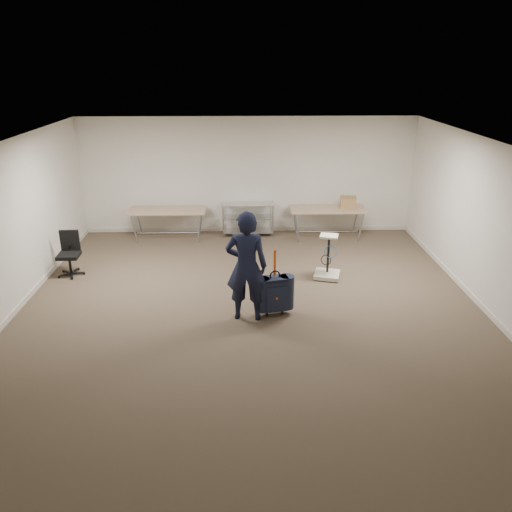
{
  "coord_description": "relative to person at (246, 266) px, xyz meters",
  "views": [
    {
      "loc": [
        -0.11,
        -7.41,
        4.03
      ],
      "look_at": [
        0.09,
        0.3,
        0.97
      ],
      "focal_mm": 35.0,
      "sensor_mm": 36.0,
      "label": 1
    }
  ],
  "objects": [
    {
      "name": "ground",
      "position": [
        0.07,
        0.03,
        -0.93
      ],
      "size": [
        9.0,
        9.0,
        0.0
      ],
      "primitive_type": "plane",
      "color": "#4C3D2E",
      "rests_on": "ground"
    },
    {
      "name": "room_shell",
      "position": [
        0.07,
        1.42,
        -0.88
      ],
      "size": [
        8.0,
        9.0,
        9.0
      ],
      "color": "white",
      "rests_on": "ground"
    },
    {
      "name": "folding_table_left",
      "position": [
        -1.83,
        3.98,
        -0.25
      ],
      "size": [
        1.8,
        0.75,
        0.73
      ],
      "color": "tan",
      "rests_on": "ground"
    },
    {
      "name": "folding_table_right",
      "position": [
        1.97,
        3.98,
        -0.25
      ],
      "size": [
        1.8,
        0.75,
        0.73
      ],
      "color": "tan",
      "rests_on": "ground"
    },
    {
      "name": "wire_shelf",
      "position": [
        0.07,
        4.23,
        -0.49
      ],
      "size": [
        1.22,
        0.47,
        0.8
      ],
      "color": "silver",
      "rests_on": "ground"
    },
    {
      "name": "person",
      "position": [
        0.0,
        0.0,
        0.0
      ],
      "size": [
        0.71,
        0.5,
        1.85
      ],
      "primitive_type": "imported",
      "rotation": [
        0.0,
        0.0,
        3.06
      ],
      "color": "black",
      "rests_on": "ground"
    },
    {
      "name": "suitcase",
      "position": [
        0.47,
        0.09,
        -0.53
      ],
      "size": [
        0.47,
        0.33,
        1.16
      ],
      "color": "black",
      "rests_on": "ground"
    },
    {
      "name": "office_chair",
      "position": [
        -3.5,
        1.91,
        -0.66
      ],
      "size": [
        0.53,
        0.53,
        0.88
      ],
      "color": "black",
      "rests_on": "ground"
    },
    {
      "name": "equipment_cart",
      "position": [
        1.6,
        1.61,
        -0.7
      ],
      "size": [
        0.59,
        0.59,
        0.88
      ],
      "color": "beige",
      "rests_on": "ground"
    },
    {
      "name": "cardboard_box",
      "position": [
        2.44,
        4.0,
        -0.06
      ],
      "size": [
        0.4,
        0.32,
        0.27
      ],
      "primitive_type": "cube",
      "rotation": [
        0.0,
        0.0,
        -0.14
      ],
      "color": "brown",
      "rests_on": "folding_table_right"
    }
  ]
}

